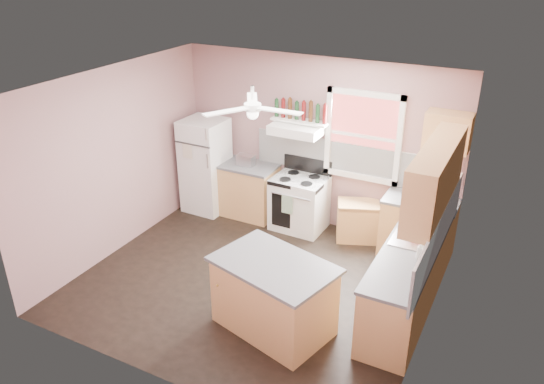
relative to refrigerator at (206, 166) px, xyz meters
The scene contains 32 objects.
floor 2.52m from the refrigerator, 40.91° to the right, with size 4.50×4.50×0.00m, color black.
ceiling 3.06m from the refrigerator, 40.91° to the right, with size 4.50×4.50×0.00m, color white.
wall_back 1.95m from the refrigerator, 14.21° to the left, with size 4.50×0.05×2.70m, color #8D6666.
wall_right 4.41m from the refrigerator, 21.00° to the right, with size 0.05×4.00×2.70m, color #8D6666.
wall_left 1.73m from the refrigerator, 106.58° to the right, with size 0.05×4.00×2.70m, color #8D6666.
backsplash_back 2.33m from the refrigerator, 10.48° to the left, with size 2.90×0.03×0.55m, color white.
backsplash_right 4.25m from the refrigerator, 17.40° to the right, with size 0.03×2.60×0.55m, color white.
window_view 2.71m from the refrigerator, ahead, with size 1.00×0.02×1.20m, color maroon.
window_frame 2.71m from the refrigerator, ahead, with size 1.16×0.07×1.36m, color white.
refrigerator is the anchor object (origin of this frame).
base_cabinet_left 0.84m from the refrigerator, 10.06° to the left, with size 0.90×0.60×0.86m, color tan.
counter_left 0.76m from the refrigerator, 10.06° to the left, with size 0.92×0.62×0.04m, color #505053.
toaster 0.76m from the refrigerator, ahead, with size 0.28×0.16×0.18m, color silver.
stove 1.73m from the refrigerator, ahead, with size 0.82×0.64×0.86m, color white.
range_hood 1.79m from the refrigerator, ahead, with size 0.78×0.50×0.14m, color white.
bottle_shelf 1.85m from the refrigerator, 10.86° to the left, with size 0.90×0.26×0.03m, color white.
cart 2.69m from the refrigerator, ahead, with size 0.62×0.41×0.62m, color tan.
base_cabinet_corner 3.58m from the refrigerator, ahead, with size 1.00×0.60×0.86m, color tan.
base_cabinet_right 3.98m from the refrigerator, 18.63° to the right, with size 0.60×2.20×0.86m, color tan.
counter_corner 3.56m from the refrigerator, ahead, with size 1.02×0.62×0.04m, color #505053.
counter_right 3.96m from the refrigerator, 18.68° to the right, with size 0.62×2.22×0.04m, color #505053.
sink 3.90m from the refrigerator, 15.89° to the right, with size 0.55×0.45×0.03m, color silver.
faucet 4.06m from the refrigerator, 15.27° to the right, with size 0.03×0.03×0.14m, color silver.
upper_cabinet_right 4.15m from the refrigerator, 15.35° to the right, with size 0.33×1.80×0.76m, color tan.
upper_cabinet_corner 3.93m from the refrigerator, ahead, with size 0.60×0.33×0.52m, color tan.
paper_towel 3.92m from the refrigerator, ahead, with size 0.12×0.12×0.26m, color white.
island 3.37m from the refrigerator, 42.86° to the right, with size 1.29×0.82×0.86m, color tan.
island_top 3.35m from the refrigerator, 42.86° to the right, with size 1.37×0.89×0.04m, color #505053.
ceiling_fan_hub 2.91m from the refrigerator, 40.91° to the right, with size 0.20×0.20×0.08m, color white.
soap_bottle 4.15m from the refrigerator, 20.20° to the right, with size 0.08×0.09×0.22m, color silver.
red_caddy 3.85m from the refrigerator, 14.18° to the right, with size 0.18×0.12×0.10m, color #B10F16.
wine_bottles 1.94m from the refrigerator, 10.85° to the left, with size 0.86×0.06×0.31m.
Camera 1 is at (2.95, -5.22, 4.18)m, focal length 35.00 mm.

